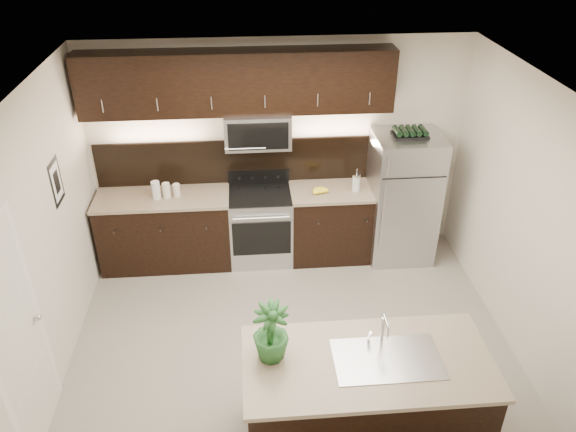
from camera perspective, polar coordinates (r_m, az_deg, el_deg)
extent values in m
plane|color=gray|center=(5.95, 0.49, -13.35)|extent=(4.50, 4.50, 0.00)
cube|color=beige|center=(6.86, -0.99, 6.75)|extent=(4.50, 0.02, 2.70)
cube|color=beige|center=(3.61, 3.65, -20.00)|extent=(4.50, 0.02, 2.70)
cube|color=beige|center=(5.41, -23.95, -3.29)|extent=(0.02, 4.00, 2.70)
cube|color=beige|center=(5.74, 23.54, -1.18)|extent=(0.02, 4.00, 2.70)
cube|color=white|center=(4.51, 0.64, 12.11)|extent=(4.50, 4.00, 0.02)
cube|color=silver|center=(5.01, -25.44, -11.64)|extent=(0.04, 0.80, 2.02)
sphere|color=silver|center=(5.23, -24.06, -9.40)|extent=(0.06, 0.06, 0.06)
cube|color=black|center=(5.88, -22.45, 3.22)|extent=(0.01, 0.32, 0.46)
cube|color=white|center=(5.88, -22.42, 3.23)|extent=(0.00, 0.24, 0.36)
cube|color=black|center=(7.07, -12.27, -1.50)|extent=(1.57, 0.62, 0.90)
cube|color=black|center=(7.08, 4.99, -0.77)|extent=(1.16, 0.62, 0.90)
cube|color=#B2B2B7|center=(7.00, -2.79, -1.11)|extent=(0.76, 0.62, 0.90)
cube|color=black|center=(6.76, -2.89, 2.24)|extent=(0.76, 0.60, 0.03)
cube|color=#C1A690|center=(6.83, -12.70, 1.83)|extent=(1.59, 0.65, 0.04)
cube|color=#C1A690|center=(6.85, 5.16, 2.59)|extent=(1.18, 0.65, 0.04)
cube|color=black|center=(6.89, -4.77, 5.56)|extent=(3.49, 0.02, 0.56)
cube|color=#B2B2B7|center=(6.53, -3.11, 8.76)|extent=(0.76, 0.40, 0.40)
cube|color=black|center=(6.37, -5.15, 13.39)|extent=(3.49, 0.33, 0.70)
cube|color=black|center=(4.91, 7.72, -18.37)|extent=(1.90, 0.90, 0.90)
cube|color=#C1A690|center=(4.57, 8.14, -14.51)|extent=(1.96, 0.96, 0.04)
cube|color=silver|center=(4.58, 10.05, -14.09)|extent=(0.84, 0.50, 0.01)
cylinder|color=silver|center=(4.65, 9.57, -11.29)|extent=(0.03, 0.03, 0.24)
cylinder|color=silver|center=(4.50, 9.94, -10.46)|extent=(0.02, 0.14, 0.02)
cylinder|color=silver|center=(4.48, 10.09, -11.53)|extent=(0.02, 0.02, 0.10)
cube|color=#B2B2B7|center=(7.02, 11.53, 1.80)|extent=(0.79, 0.71, 1.63)
cube|color=black|center=(6.67, 12.27, 8.04)|extent=(0.40, 0.25, 0.03)
cylinder|color=black|center=(6.61, 11.03, 8.42)|extent=(0.07, 0.23, 0.07)
cylinder|color=black|center=(6.63, 11.68, 8.43)|extent=(0.07, 0.23, 0.07)
cylinder|color=black|center=(6.65, 12.32, 8.43)|extent=(0.07, 0.23, 0.07)
cylinder|color=black|center=(6.67, 12.95, 8.43)|extent=(0.07, 0.23, 0.07)
cylinder|color=black|center=(6.69, 13.59, 8.43)|extent=(0.07, 0.23, 0.07)
imported|color=#225522|center=(4.37, -1.78, -11.70)|extent=(0.31, 0.31, 0.50)
cylinder|color=silver|center=(6.74, -13.27, 2.57)|extent=(0.10, 0.10, 0.22)
cylinder|color=silver|center=(6.75, -12.25, 2.57)|extent=(0.09, 0.09, 0.18)
cylinder|color=silver|center=(6.76, -11.24, 2.60)|extent=(0.08, 0.08, 0.15)
cylinder|color=silver|center=(6.79, 6.93, 3.30)|extent=(0.09, 0.09, 0.19)
cylinder|color=silver|center=(6.74, 6.98, 4.09)|extent=(0.10, 0.10, 0.02)
cylinder|color=silver|center=(6.72, 7.01, 4.45)|extent=(0.01, 0.01, 0.08)
ellipsoid|color=yellow|center=(6.71, 2.77, 2.56)|extent=(0.24, 0.21, 0.06)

